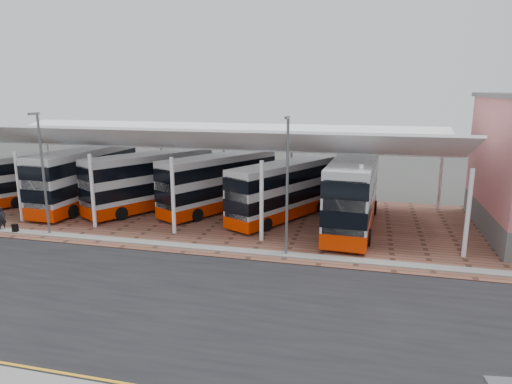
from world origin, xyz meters
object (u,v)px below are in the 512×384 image
bus_3 (219,183)px  bus_4 (283,191)px  bus_5 (353,193)px  bus_1 (86,178)px  pedestrian (2,219)px  bus_2 (151,182)px  bus_0 (47,176)px

bus_3 → bus_4: (5.33, -1.19, -0.10)m
bus_5 → bus_1: bearing=-179.1°
bus_1 → bus_4: bearing=2.4°
bus_1 → bus_5: size_ratio=0.96×
bus_5 → pedestrian: bus_5 is taller
bus_2 → bus_4: (10.78, -0.23, -0.15)m
bus_5 → bus_2: bearing=178.8°
bus_2 → pedestrian: bearing=-103.0°
bus_0 → bus_1: bearing=13.1°
bus_0 → bus_3: size_ratio=0.95×
bus_1 → bus_4: (16.39, 0.15, -0.26)m
bus_3 → bus_4: bus_3 is taller
bus_1 → bus_5: (21.51, -0.80, 0.09)m
bus_1 → bus_3: 11.14m
bus_2 → bus_4: size_ratio=1.06×
bus_2 → pedestrian: size_ratio=6.59×
bus_1 → bus_2: (5.61, 0.38, -0.12)m
bus_2 → bus_5: bus_5 is taller
bus_0 → bus_1: (4.64, -1.21, 0.29)m
bus_2 → bus_5: bearing=25.7°
bus_2 → bus_4: bus_2 is taller
bus_1 → pedestrian: bearing=-100.7°
bus_3 → bus_4: size_ratio=1.04×
bus_3 → bus_5: bearing=16.9°
bus_0 → bus_2: 10.29m
bus_5 → pedestrian: 24.13m
bus_3 → bus_5: 10.67m
bus_2 → pedestrian: bus_2 is taller
bus_0 → pedestrian: bus_0 is taller
bus_2 → bus_1: bearing=-146.2°
bus_0 → pedestrian: size_ratio=6.15×
bus_2 → bus_4: bearing=28.7°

